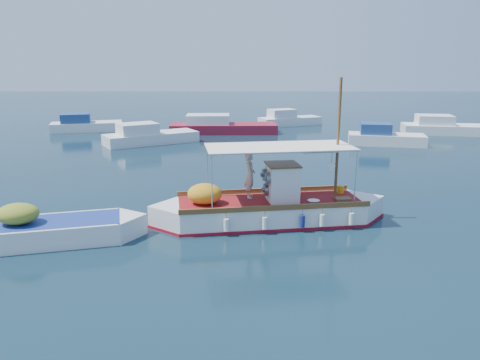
{
  "coord_description": "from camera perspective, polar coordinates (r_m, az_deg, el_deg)",
  "views": [
    {
      "loc": [
        -0.93,
        -16.89,
        6.13
      ],
      "look_at": [
        -1.04,
        0.0,
        1.8
      ],
      "focal_mm": 35.0,
      "sensor_mm": 36.0,
      "label": 1
    }
  ],
  "objects": [
    {
      "name": "ground",
      "position": [
        17.99,
        3.32,
        -5.58
      ],
      "size": [
        160.0,
        160.0,
        0.0
      ],
      "primitive_type": "plane",
      "color": "black",
      "rests_on": "ground"
    },
    {
      "name": "bg_boat_far_w",
      "position": [
        44.1,
        -18.42,
        6.3
      ],
      "size": [
        6.46,
        3.85,
        1.8
      ],
      "rotation": [
        0.0,
        0.0,
        0.27
      ],
      "color": "silver",
      "rests_on": "ground"
    },
    {
      "name": "bg_boat_far_n",
      "position": [
        45.86,
        5.9,
        7.24
      ],
      "size": [
        6.33,
        4.2,
        1.8
      ],
      "rotation": [
        0.0,
        0.0,
        0.4
      ],
      "color": "silver",
      "rests_on": "ground"
    },
    {
      "name": "bg_boat_ne",
      "position": [
        36.74,
        17.14,
        4.91
      ],
      "size": [
        5.84,
        3.21,
        1.8
      ],
      "rotation": [
        0.0,
        0.0,
        -0.19
      ],
      "color": "silver",
      "rests_on": "ground"
    },
    {
      "name": "dinghy",
      "position": [
        17.62,
        -22.68,
        -5.94
      ],
      "size": [
        6.63,
        3.12,
        1.67
      ],
      "rotation": [
        0.0,
        0.0,
        0.26
      ],
      "color": "white",
      "rests_on": "ground"
    },
    {
      "name": "bg_boat_n",
      "position": [
        40.92,
        -2.4,
        6.44
      ],
      "size": [
        9.25,
        3.08,
        1.8
      ],
      "rotation": [
        0.0,
        0.0,
        0.03
      ],
      "color": "maroon",
      "rests_on": "ground"
    },
    {
      "name": "fishing_caique",
      "position": [
        18.28,
        3.49,
        -3.56
      ],
      "size": [
        9.26,
        3.52,
        5.72
      ],
      "rotation": [
        0.0,
        0.0,
        0.15
      ],
      "color": "white",
      "rests_on": "ground"
    },
    {
      "name": "bg_boat_nw",
      "position": [
        36.23,
        -11.09,
        5.15
      ],
      "size": [
        7.19,
        5.62,
        1.8
      ],
      "rotation": [
        0.0,
        0.0,
        0.54
      ],
      "color": "silver",
      "rests_on": "ground"
    },
    {
      "name": "bg_boat_e",
      "position": [
        43.94,
        23.62,
        5.8
      ],
      "size": [
        7.56,
        3.69,
        1.8
      ],
      "rotation": [
        0.0,
        0.0,
        -0.16
      ],
      "color": "silver",
      "rests_on": "ground"
    }
  ]
}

